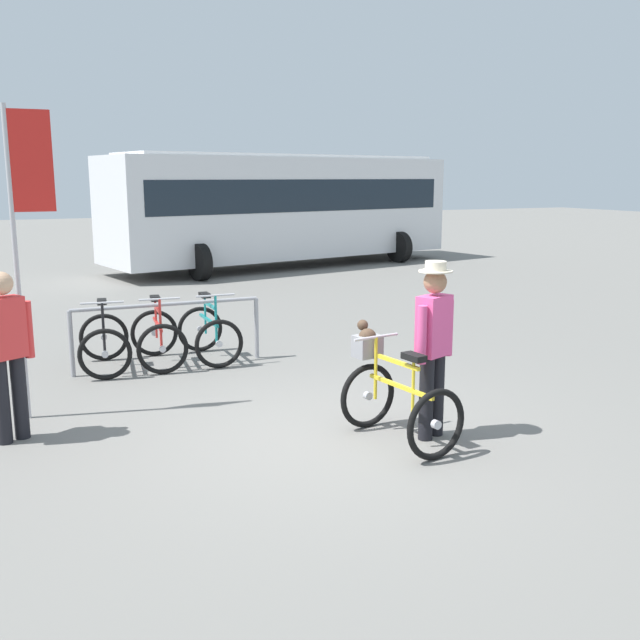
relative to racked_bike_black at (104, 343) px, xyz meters
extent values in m
plane|color=slate|center=(1.59, -3.47, -0.37)|extent=(80.00, 80.00, 0.00)
cylinder|color=#99999E|center=(-0.42, -0.17, 0.06)|extent=(0.06, 0.06, 0.85)
cylinder|color=#99999E|center=(2.02, -0.23, 0.06)|extent=(0.06, 0.06, 0.85)
cylinder|color=#99999E|center=(0.80, -0.20, 0.48)|extent=(2.45, 0.11, 0.05)
torus|color=black|center=(0.07, 0.51, -0.04)|extent=(0.66, 0.16, 0.66)
cylinder|color=#B7B7BC|center=(0.07, 0.51, -0.04)|extent=(0.09, 0.07, 0.08)
torus|color=black|center=(-0.07, -0.50, -0.04)|extent=(0.66, 0.16, 0.66)
cylinder|color=#B7B7BC|center=(-0.07, -0.50, -0.04)|extent=(0.09, 0.07, 0.08)
cube|color=black|center=(0.00, 0.00, 0.19)|extent=(0.15, 0.92, 0.04)
cube|color=black|center=(-0.01, -0.05, 0.41)|extent=(0.11, 0.61, 0.04)
cylinder|color=black|center=(0.02, 0.18, 0.24)|extent=(0.03, 0.03, 0.55)
cube|color=black|center=(0.02, 0.18, 0.51)|extent=(0.15, 0.25, 0.06)
cylinder|color=black|center=(-0.05, -0.38, 0.28)|extent=(0.03, 0.03, 0.63)
cylinder|color=#B7B7BC|center=(-0.05, -0.38, 0.59)|extent=(0.52, 0.09, 0.03)
torus|color=black|center=(0.75, 0.49, -0.04)|extent=(0.66, 0.14, 0.66)
cylinder|color=#B7B7BC|center=(0.75, 0.49, -0.04)|extent=(0.09, 0.07, 0.08)
torus|color=black|center=(0.65, -0.52, -0.04)|extent=(0.66, 0.14, 0.66)
cylinder|color=#B7B7BC|center=(0.65, -0.52, -0.04)|extent=(0.09, 0.07, 0.08)
cube|color=red|center=(0.70, -0.02, 0.19)|extent=(0.13, 0.92, 0.04)
cube|color=red|center=(0.69, -0.07, 0.41)|extent=(0.10, 0.61, 0.04)
cylinder|color=red|center=(0.72, 0.17, 0.24)|extent=(0.03, 0.03, 0.55)
cube|color=black|center=(0.72, 0.17, 0.51)|extent=(0.14, 0.25, 0.06)
cylinder|color=red|center=(0.66, -0.40, 0.28)|extent=(0.03, 0.03, 0.63)
cylinder|color=#B7B7BC|center=(0.66, -0.40, 0.59)|extent=(0.52, 0.08, 0.03)
torus|color=black|center=(1.41, 0.47, -0.04)|extent=(0.66, 0.08, 0.66)
cylinder|color=#B7B7BC|center=(1.41, 0.47, -0.04)|extent=(0.08, 0.06, 0.08)
torus|color=black|center=(1.39, -0.55, -0.04)|extent=(0.66, 0.08, 0.66)
cylinder|color=#B7B7BC|center=(1.39, -0.55, -0.04)|extent=(0.08, 0.06, 0.08)
cube|color=teal|center=(1.40, -0.04, 0.19)|extent=(0.05, 0.92, 0.04)
cube|color=teal|center=(1.40, -0.09, 0.41)|extent=(0.05, 0.61, 0.04)
cylinder|color=teal|center=(1.40, 0.15, 0.24)|extent=(0.03, 0.03, 0.55)
cube|color=black|center=(1.40, 0.15, 0.51)|extent=(0.12, 0.24, 0.06)
cylinder|color=teal|center=(1.39, -0.42, 0.28)|extent=(0.03, 0.03, 0.63)
cylinder|color=#B7B7BC|center=(1.39, -0.42, 0.59)|extent=(0.52, 0.04, 0.03)
torus|color=black|center=(2.24, -4.38, -0.04)|extent=(0.66, 0.15, 0.66)
cylinder|color=#B7B7BC|center=(2.24, -4.38, -0.04)|extent=(0.09, 0.07, 0.08)
torus|color=black|center=(2.09, -3.37, -0.04)|extent=(0.66, 0.15, 0.66)
cylinder|color=#B7B7BC|center=(2.09, -3.37, -0.04)|extent=(0.09, 0.07, 0.08)
cube|color=yellow|center=(2.17, -3.88, 0.19)|extent=(0.17, 0.91, 0.04)
cube|color=yellow|center=(2.16, -3.83, 0.41)|extent=(0.12, 0.61, 0.04)
cylinder|color=yellow|center=(2.19, -4.06, 0.24)|extent=(0.03, 0.03, 0.55)
cube|color=black|center=(2.19, -4.06, 0.51)|extent=(0.15, 0.25, 0.06)
cylinder|color=yellow|center=(2.11, -3.49, 0.28)|extent=(0.03, 0.03, 0.63)
cylinder|color=#B7B7BC|center=(2.11, -3.49, 0.59)|extent=(0.52, 0.10, 0.03)
cube|color=gray|center=(2.09, -3.35, 0.47)|extent=(0.29, 0.24, 0.22)
ellipsoid|color=#4C3828|center=(2.09, -3.35, 0.57)|extent=(0.20, 0.18, 0.16)
sphere|color=#4C3828|center=(2.08, -3.27, 0.67)|extent=(0.11, 0.11, 0.11)
cylinder|color=black|center=(2.60, -3.84, 0.04)|extent=(0.14, 0.14, 0.82)
cylinder|color=black|center=(2.44, -3.91, 0.04)|extent=(0.14, 0.14, 0.82)
cube|color=#E54C8C|center=(2.52, -3.88, 0.74)|extent=(0.39, 0.31, 0.58)
cylinder|color=#E54C8C|center=(2.73, -3.81, 0.69)|extent=(0.09, 0.09, 0.55)
cylinder|color=#E54C8C|center=(2.32, -3.98, 0.69)|extent=(0.09, 0.09, 0.55)
sphere|color=#9E7051|center=(2.52, -3.88, 1.16)|extent=(0.22, 0.22, 0.22)
cylinder|color=beige|center=(2.52, -3.88, 1.26)|extent=(0.32, 0.32, 0.02)
cylinder|color=beige|center=(2.52, -3.88, 1.31)|extent=(0.20, 0.20, 0.09)
cylinder|color=black|center=(-1.11, -2.25, 0.04)|extent=(0.14, 0.14, 0.82)
cylinder|color=black|center=(-1.27, -2.34, 0.04)|extent=(0.14, 0.14, 0.82)
cube|color=red|center=(-1.19, -2.29, 0.74)|extent=(0.39, 0.34, 0.58)
cylinder|color=red|center=(-0.98, -2.21, 0.69)|extent=(0.09, 0.09, 0.55)
sphere|color=tan|center=(-1.19, -2.29, 1.16)|extent=(0.22, 0.22, 0.22)
cube|color=silver|center=(6.28, 9.43, 1.28)|extent=(10.30, 4.43, 2.70)
cube|color=#19232D|center=(6.28, 9.43, 1.63)|extent=(9.52, 4.29, 0.84)
cube|color=silver|center=(6.28, 9.43, 2.67)|extent=(9.27, 3.98, 0.08)
cylinder|color=black|center=(3.34, 7.56, 0.08)|extent=(0.42, 0.93, 0.90)
cylinder|color=black|center=(2.84, 10.01, 0.08)|extent=(0.42, 0.93, 0.90)
cylinder|color=black|center=(9.71, 8.84, 0.08)|extent=(0.42, 0.93, 0.90)
cylinder|color=black|center=(9.22, 11.29, 0.08)|extent=(0.42, 0.93, 0.90)
cylinder|color=#B2B2B7|center=(-1.02, -1.64, 1.23)|extent=(0.05, 0.05, 3.20)
cube|color=red|center=(-0.80, -1.64, 2.28)|extent=(0.40, 0.03, 1.00)
camera|label=1|loc=(-1.23, -9.49, 2.13)|focal=40.37mm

